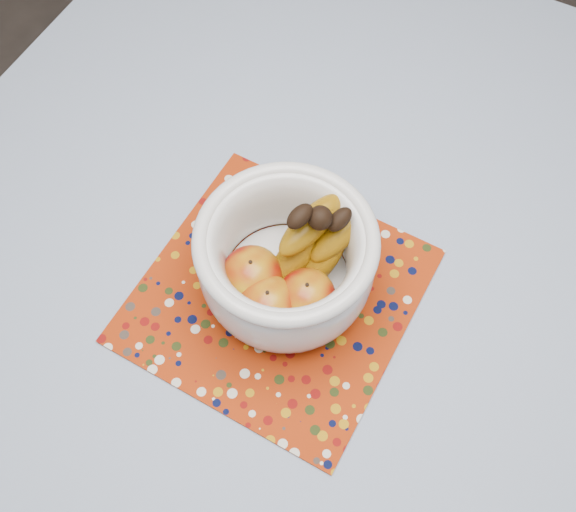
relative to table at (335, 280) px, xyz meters
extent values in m
plane|color=#2D2826|center=(0.00, 0.00, -0.67)|extent=(4.00, 4.00, 0.00)
cube|color=brown|center=(0.00, 0.00, 0.06)|extent=(1.20, 1.20, 0.04)
cylinder|color=brown|center=(-0.53, 0.53, -0.32)|extent=(0.06, 0.06, 0.71)
cube|color=slate|center=(0.00, 0.00, 0.08)|extent=(1.32, 1.32, 0.01)
cube|color=#942708|center=(-0.05, -0.10, 0.09)|extent=(0.37, 0.37, 0.00)
cylinder|color=silver|center=(-0.04, -0.08, 0.10)|extent=(0.12, 0.12, 0.01)
cylinder|color=silver|center=(-0.04, -0.08, 0.11)|extent=(0.17, 0.17, 0.01)
torus|color=silver|center=(-0.04, -0.08, 0.22)|extent=(0.24, 0.24, 0.02)
ellipsoid|color=#740704|center=(-0.08, -0.12, 0.15)|extent=(0.08, 0.08, 0.07)
ellipsoid|color=#740704|center=(0.00, -0.11, 0.15)|extent=(0.08, 0.08, 0.07)
ellipsoid|color=#740704|center=(-0.04, -0.14, 0.15)|extent=(0.08, 0.08, 0.07)
sphere|color=black|center=(-0.02, -0.04, 0.24)|extent=(0.03, 0.03, 0.03)
camera|label=1|loc=(0.15, -0.45, 0.96)|focal=42.00mm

